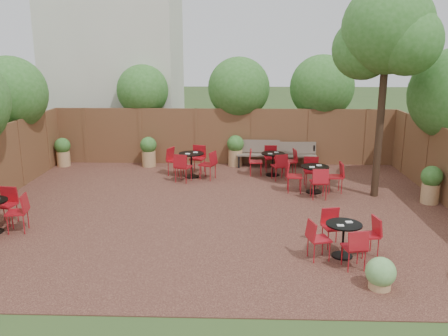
{
  "coord_description": "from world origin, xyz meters",
  "views": [
    {
      "loc": [
        0.55,
        -11.45,
        4.06
      ],
      "look_at": [
        0.14,
        0.5,
        1.0
      ],
      "focal_mm": 37.69,
      "sensor_mm": 36.0,
      "label": 1
    }
  ],
  "objects": [
    {
      "name": "ground",
      "position": [
        0.0,
        0.0,
        0.0
      ],
      "size": [
        80.0,
        80.0,
        0.0
      ],
      "primitive_type": "plane",
      "color": "#354F23",
      "rests_on": "ground"
    },
    {
      "name": "courtyard_paving",
      "position": [
        0.0,
        0.0,
        0.01
      ],
      "size": [
        12.0,
        10.0,
        0.02
      ],
      "primitive_type": "cube",
      "color": "#361A16",
      "rests_on": "ground"
    },
    {
      "name": "fence_back",
      "position": [
        0.0,
        5.0,
        1.0
      ],
      "size": [
        12.0,
        0.08,
        2.0
      ],
      "primitive_type": "cube",
      "color": "brown",
      "rests_on": "ground"
    },
    {
      "name": "neighbour_building",
      "position": [
        -4.5,
        8.0,
        4.0
      ],
      "size": [
        5.0,
        4.0,
        8.0
      ],
      "primitive_type": "cube",
      "color": "beige",
      "rests_on": "ground"
    },
    {
      "name": "overhang_foliage",
      "position": [
        -1.64,
        2.14,
        2.73
      ],
      "size": [
        15.9,
        10.74,
        2.63
      ],
      "color": "#2E6621",
      "rests_on": "ground"
    },
    {
      "name": "courtyard_tree",
      "position": [
        4.34,
        1.31,
        4.37
      ],
      "size": [
        2.6,
        2.5,
        5.73
      ],
      "rotation": [
        0.0,
        0.0,
        0.16
      ],
      "color": "black",
      "rests_on": "courtyard_paving"
    },
    {
      "name": "park_bench_left",
      "position": [
        1.21,
        4.63,
        0.49
      ],
      "size": [
        1.51,
        0.53,
        0.92
      ],
      "rotation": [
        0.0,
        0.0,
        -0.03
      ],
      "color": "brown",
      "rests_on": "courtyard_paving"
    },
    {
      "name": "park_bench_right",
      "position": [
        2.53,
        4.62,
        0.46
      ],
      "size": [
        1.4,
        0.48,
        0.86
      ],
      "rotation": [
        0.0,
        0.0,
        0.03
      ],
      "color": "brown",
      "rests_on": "courtyard_paving"
    },
    {
      "name": "bistro_tables",
      "position": [
        0.06,
        0.94,
        0.46
      ],
      "size": [
        9.27,
        7.65,
        0.91
      ],
      "color": "black",
      "rests_on": "courtyard_paving"
    },
    {
      "name": "planters",
      "position": [
        -0.48,
        3.64,
        0.58
      ],
      "size": [
        11.85,
        4.55,
        1.08
      ],
      "color": "tan",
      "rests_on": "courtyard_paving"
    }
  ]
}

